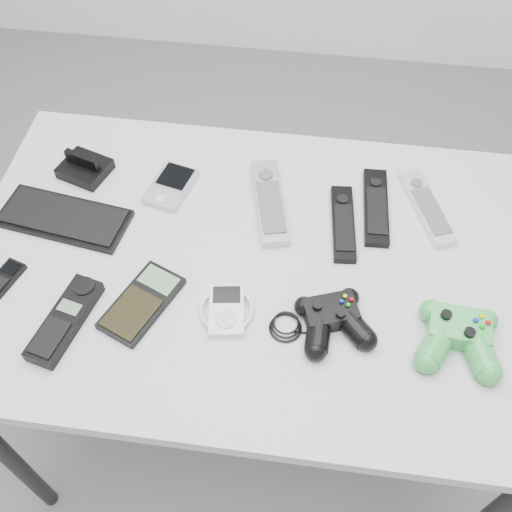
# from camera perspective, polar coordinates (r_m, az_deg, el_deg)

# --- Properties ---
(floor) EXTENTS (3.50, 3.50, 0.00)m
(floor) POSITION_cam_1_polar(r_m,az_deg,el_deg) (1.85, 3.03, -13.80)
(floor) COLOR gray
(floor) RESTS_ON ground
(desk) EXTENTS (1.14, 0.74, 0.77)m
(desk) POSITION_cam_1_polar(r_m,az_deg,el_deg) (1.21, 0.06, -2.36)
(desk) COLOR #A5A5A8
(desk) RESTS_ON floor
(pda_keyboard) EXTENTS (0.28, 0.15, 0.02)m
(pda_keyboard) POSITION_cam_1_polar(r_m,az_deg,el_deg) (1.28, -17.83, 3.51)
(pda_keyboard) COLOR black
(pda_keyboard) RESTS_ON desk
(dock_bracket) EXTENTS (0.12, 0.11, 0.05)m
(dock_bracket) POSITION_cam_1_polar(r_m,az_deg,el_deg) (1.34, -16.10, 8.41)
(dock_bracket) COLOR black
(dock_bracket) RESTS_ON desk
(pda) EXTENTS (0.10, 0.14, 0.02)m
(pda) POSITION_cam_1_polar(r_m,az_deg,el_deg) (1.28, -8.14, 6.62)
(pda) COLOR #A9A9B0
(pda) RESTS_ON desk
(remote_silver_a) EXTENTS (0.11, 0.23, 0.02)m
(remote_silver_a) POSITION_cam_1_polar(r_m,az_deg,el_deg) (1.24, 1.30, 5.22)
(remote_silver_a) COLOR #A9A9B0
(remote_silver_a) RESTS_ON desk
(remote_black_a) EXTENTS (0.06, 0.19, 0.02)m
(remote_black_a) POSITION_cam_1_polar(r_m,az_deg,el_deg) (1.22, 8.31, 3.14)
(remote_black_a) COLOR black
(remote_black_a) RESTS_ON desk
(remote_black_b) EXTENTS (0.06, 0.20, 0.02)m
(remote_black_b) POSITION_cam_1_polar(r_m,az_deg,el_deg) (1.26, 11.36, 4.66)
(remote_black_b) COLOR black
(remote_black_b) RESTS_ON desk
(remote_silver_b) EXTENTS (0.11, 0.20, 0.02)m
(remote_silver_b) POSITION_cam_1_polar(r_m,az_deg,el_deg) (1.28, 15.98, 4.54)
(remote_silver_b) COLOR silver
(remote_silver_b) RESTS_ON desk
(mobile_phone) EXTENTS (0.06, 0.09, 0.01)m
(mobile_phone) POSITION_cam_1_polar(r_m,az_deg,el_deg) (1.22, -22.91, -2.03)
(mobile_phone) COLOR black
(mobile_phone) RESTS_ON desk
(cordless_handset) EXTENTS (0.10, 0.19, 0.03)m
(cordless_handset) POSITION_cam_1_polar(r_m,az_deg,el_deg) (1.12, -17.74, -5.82)
(cordless_handset) COLOR black
(cordless_handset) RESTS_ON desk
(calculator) EXTENTS (0.14, 0.18, 0.02)m
(calculator) POSITION_cam_1_polar(r_m,az_deg,el_deg) (1.11, -10.83, -4.38)
(calculator) COLOR black
(calculator) RESTS_ON desk
(mp3_player) EXTENTS (0.11, 0.12, 0.02)m
(mp3_player) POSITION_cam_1_polar(r_m,az_deg,el_deg) (1.09, -2.83, -5.16)
(mp3_player) COLOR silver
(mp3_player) RESTS_ON desk
(controller_black) EXTENTS (0.26, 0.21, 0.04)m
(controller_black) POSITION_cam_1_polar(r_m,az_deg,el_deg) (1.07, 7.33, -5.91)
(controller_black) COLOR black
(controller_black) RESTS_ON desk
(controller_green) EXTENTS (0.16, 0.17, 0.05)m
(controller_green) POSITION_cam_1_polar(r_m,az_deg,el_deg) (1.10, 18.76, -7.14)
(controller_green) COLOR #248638
(controller_green) RESTS_ON desk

